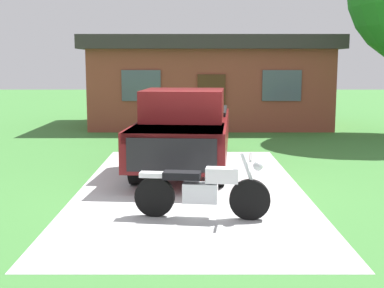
{
  "coord_description": "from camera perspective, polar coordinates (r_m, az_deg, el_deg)",
  "views": [
    {
      "loc": [
        0.02,
        -10.37,
        2.5
      ],
      "look_at": [
        0.01,
        0.03,
        0.9
      ],
      "focal_mm": 49.45,
      "sensor_mm": 36.0,
      "label": 1
    }
  ],
  "objects": [
    {
      "name": "pickup_truck",
      "position": [
        12.62,
        -0.64,
        1.7
      ],
      "size": [
        2.44,
        5.76,
        1.9
      ],
      "color": "black",
      "rests_on": "ground"
    },
    {
      "name": "motorcycle",
      "position": [
        8.57,
        1.25,
        -4.94
      ],
      "size": [
        2.21,
        0.7,
        1.09
      ],
      "color": "black",
      "rests_on": "ground"
    },
    {
      "name": "driveway_pad",
      "position": [
        10.67,
        -0.05,
        -4.79
      ],
      "size": [
        4.43,
        8.77,
        0.01
      ],
      "primitive_type": "cube",
      "color": "#BEBEBE",
      "rests_on": "ground"
    },
    {
      "name": "neighbor_house",
      "position": [
        21.55,
        1.95,
        6.84
      ],
      "size": [
        9.6,
        5.6,
        3.5
      ],
      "color": "brown",
      "rests_on": "ground"
    },
    {
      "name": "ground_plane",
      "position": [
        10.67,
        -0.05,
        -4.81
      ],
      "size": [
        80.0,
        80.0,
        0.0
      ],
      "primitive_type": "plane",
      "color": "#3F7D37"
    }
  ]
}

